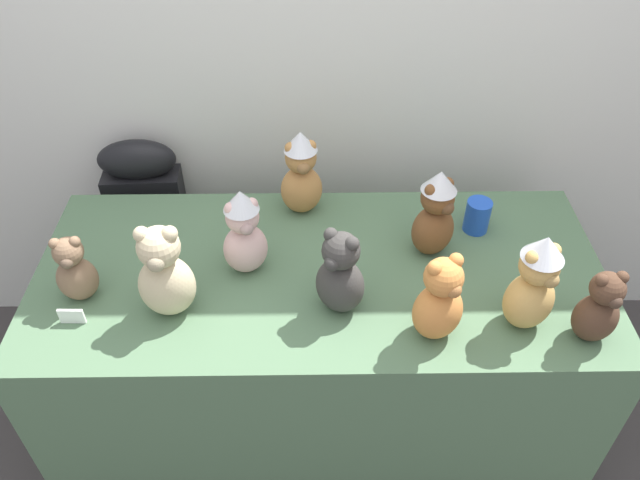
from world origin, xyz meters
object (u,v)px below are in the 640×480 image
Objects in this scene: instrument_case at (156,240)px; teddy_bear_chestnut at (435,214)px; display_table at (320,352)px; teddy_bear_charcoal at (340,275)px; teddy_bear_sand at (165,274)px; teddy_bear_blush at (244,233)px; teddy_bear_mocha at (75,270)px; teddy_bear_cocoa at (599,309)px; teddy_bear_honey at (534,284)px; teddy_bear_ginger at (439,300)px; teddy_bear_caramel at (301,174)px; party_cup_blue at (477,216)px.

teddy_bear_chestnut reaches higher than instrument_case.
teddy_bear_chestnut reaches higher than display_table.
teddy_bear_sand reaches higher than teddy_bear_charcoal.
teddy_bear_mocha is at bearing 173.75° from teddy_bear_blush.
teddy_bear_blush is (-0.56, -0.07, -0.00)m from teddy_bear_chestnut.
teddy_bear_mocha is at bearing -150.63° from teddy_bear_charcoal.
teddy_bear_cocoa is at bearing -15.38° from teddy_bear_mocha.
instrument_case is 1.49m from teddy_bear_honey.
display_table is 0.65m from teddy_bear_ginger.
teddy_bear_sand is 1.00× the size of teddy_bear_caramel.
teddy_bear_ginger is at bearing 162.07° from teddy_bear_honey.
teddy_bear_mocha is 1.23m from party_cup_blue.
instrument_case is 1.30m from teddy_bear_ginger.
teddy_bear_charcoal is at bearing -173.54° from teddy_bear_chestnut.
teddy_bear_ginger is 0.99× the size of teddy_bear_charcoal.
instrument_case is at bearing 107.92° from teddy_bear_sand.
teddy_bear_mocha is 1.25m from teddy_bear_honey.
teddy_bear_cocoa reaches higher than display_table.
display_table is 0.92m from teddy_bear_cocoa.
party_cup_blue reaches higher than display_table.
teddy_bear_chestnut is at bearing -147.71° from party_cup_blue.
teddy_bear_honey reaches higher than teddy_bear_cocoa.
instrument_case is 1.07m from teddy_bear_charcoal.
teddy_bear_cocoa is 0.75× the size of teddy_bear_honey.
teddy_bear_mocha is 0.73× the size of teddy_bear_sand.
teddy_bear_honey is at bearing -13.92° from teddy_bear_mocha.
teddy_bear_caramel reaches higher than instrument_case.
teddy_bear_honey reaches higher than instrument_case.
teddy_bear_charcoal is at bearing -86.84° from teddy_bear_caramel.
display_table is at bearing 134.07° from teddy_bear_honey.
teddy_bear_mocha is 2.02× the size of party_cup_blue.
teddy_bear_chestnut is 0.33m from teddy_bear_ginger.
teddy_bear_caramel is at bearing 23.40° from teddy_bear_mocha.
teddy_bear_charcoal is 1.16× the size of teddy_bear_cocoa.
teddy_bear_ginger is at bearing -114.91° from party_cup_blue.
teddy_bear_charcoal is 2.49× the size of party_cup_blue.
teddy_bear_honey reaches higher than teddy_bear_caramel.
teddy_bear_sand is 0.98m from teddy_bear_honey.
teddy_bear_ginger is (0.31, -0.25, 0.52)m from display_table.
instrument_case is 8.43× the size of party_cup_blue.
teddy_bear_chestnut reaches higher than teddy_bear_mocha.
teddy_bear_sand reaches higher than display_table.
teddy_bear_ginger reaches higher than instrument_case.
display_table is 0.62m from teddy_bear_caramel.
teddy_bear_caramel is (0.36, 0.45, 0.01)m from teddy_bear_sand.
teddy_bear_sand is at bearing -146.11° from teddy_bear_charcoal.
teddy_bear_charcoal is 0.46m from teddy_bear_caramel.
display_table is 0.85m from teddy_bear_mocha.
teddy_bear_blush is 0.93× the size of teddy_bear_honey.
teddy_bear_chestnut is 1.35× the size of teddy_bear_mocha.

